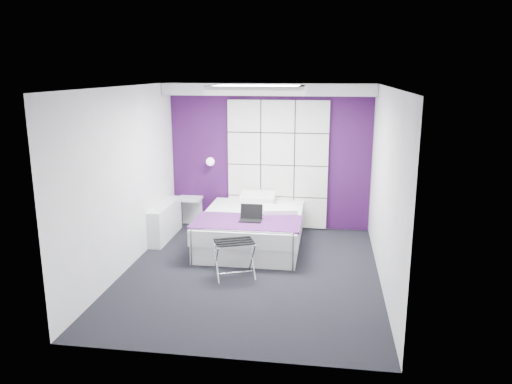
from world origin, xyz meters
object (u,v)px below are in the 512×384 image
radiator (165,221)px  bed (252,228)px  laptop (251,216)px  wall_lamp (211,161)px  nightstand (190,199)px  luggage_rack (234,259)px

radiator → bed: bearing=-5.9°
radiator → laptop: 1.72m
radiator → laptop: bearing=-20.5°
wall_lamp → radiator: size_ratio=0.12×
wall_lamp → nightstand: (-0.40, -0.04, -0.70)m
bed → nightstand: (-1.29, 0.88, 0.22)m
nightstand → laptop: (1.34, -1.31, 0.10)m
radiator → laptop: laptop is taller
radiator → nightstand: radiator is taller
radiator → nightstand: 0.79m
radiator → bed: (1.53, -0.16, -0.00)m
radiator → nightstand: (0.24, 0.72, 0.22)m
wall_lamp → radiator: (-0.64, -0.76, -0.92)m
radiator → wall_lamp: bearing=49.9°
bed → luggage_rack: bearing=-91.9°
bed → nightstand: bearing=145.7°
luggage_rack → wall_lamp: bearing=88.8°
wall_lamp → bed: (0.89, -0.92, -0.92)m
bed → laptop: bearing=-82.9°
luggage_rack → bed: bearing=66.1°
wall_lamp → nightstand: wall_lamp is taller
radiator → luggage_rack: (1.48, -1.47, -0.04)m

